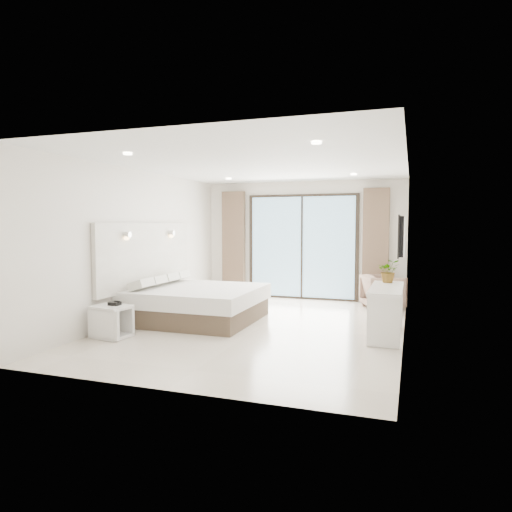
{
  "coord_description": "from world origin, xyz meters",
  "views": [
    {
      "loc": [
        2.39,
        -7.17,
        1.73
      ],
      "look_at": [
        -0.21,
        0.4,
        1.17
      ],
      "focal_mm": 32.0,
      "sensor_mm": 36.0,
      "label": 1
    }
  ],
  "objects_px": {
    "bed": "(197,303)",
    "armchair": "(383,290)",
    "console_desk": "(386,301)",
    "nightstand": "(111,321)"
  },
  "relations": [
    {
      "from": "bed",
      "to": "armchair",
      "type": "bearing_deg",
      "value": 36.22
    },
    {
      "from": "bed",
      "to": "armchair",
      "type": "xyz_separation_m",
      "value": [
        3.09,
        2.26,
        0.07
      ]
    },
    {
      "from": "bed",
      "to": "console_desk",
      "type": "xyz_separation_m",
      "value": [
        3.28,
        -0.13,
        0.24
      ]
    },
    {
      "from": "bed",
      "to": "nightstand",
      "type": "xyz_separation_m",
      "value": [
        -0.68,
        -1.54,
        -0.07
      ]
    },
    {
      "from": "console_desk",
      "to": "armchair",
      "type": "xyz_separation_m",
      "value": [
        -0.19,
        2.39,
        -0.18
      ]
    },
    {
      "from": "console_desk",
      "to": "armchair",
      "type": "distance_m",
      "value": 2.41
    },
    {
      "from": "nightstand",
      "to": "armchair",
      "type": "height_order",
      "value": "armchair"
    },
    {
      "from": "bed",
      "to": "nightstand",
      "type": "relative_size",
      "value": 3.62
    },
    {
      "from": "console_desk",
      "to": "armchair",
      "type": "bearing_deg",
      "value": 94.54
    },
    {
      "from": "bed",
      "to": "nightstand",
      "type": "bearing_deg",
      "value": -113.84
    }
  ]
}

